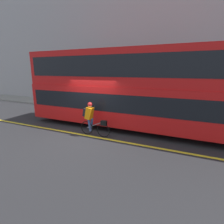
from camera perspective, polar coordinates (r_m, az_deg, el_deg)
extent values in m
plane|color=#232326|center=(8.43, -8.36, -7.20)|extent=(80.00, 80.00, 0.00)
cube|color=yellow|center=(8.32, -8.86, -7.47)|extent=(50.00, 0.14, 0.01)
cube|color=gray|center=(13.27, 4.75, 0.90)|extent=(60.00, 2.43, 0.13)
cube|color=#9E9EA3|center=(14.38, 7.13, 21.45)|extent=(60.00, 0.30, 9.93)
cylinder|color=black|center=(8.86, 30.81, -4.66)|extent=(0.98, 0.30, 0.98)
cylinder|color=black|center=(10.66, -10.95, -0.12)|extent=(0.98, 0.30, 0.98)
cube|color=red|center=(8.94, 8.04, 2.31)|extent=(11.59, 2.46, 1.90)
cube|color=black|center=(8.90, 8.08, 3.75)|extent=(11.13, 2.48, 0.84)
cube|color=red|center=(8.77, 8.44, 14.03)|extent=(11.59, 2.37, 1.73)
cube|color=black|center=(8.77, 8.46, 14.59)|extent=(11.13, 2.39, 0.97)
torus|color=black|center=(7.91, -2.84, -6.03)|extent=(0.64, 0.04, 0.64)
torus|color=black|center=(8.33, -8.21, -5.14)|extent=(0.64, 0.04, 0.64)
cylinder|color=slate|center=(8.05, -5.63, -4.22)|extent=(0.88, 0.03, 0.43)
cylinder|color=slate|center=(8.20, -7.64, -3.71)|extent=(0.03, 0.03, 0.47)
cube|color=black|center=(7.79, -2.68, -3.63)|extent=(0.26, 0.16, 0.22)
cube|color=orange|center=(8.04, -7.39, -0.34)|extent=(0.37, 0.32, 0.58)
cube|color=black|center=(8.14, -8.59, -0.06)|extent=(0.21, 0.26, 0.38)
cylinder|color=#384C7A|center=(8.24, -6.71, -3.95)|extent=(0.21, 0.11, 0.57)
cylinder|color=#384C7A|center=(8.09, -7.36, -4.29)|extent=(0.19, 0.11, 0.57)
sphere|color=tan|center=(7.94, -7.22, 2.12)|extent=(0.19, 0.19, 0.19)
sphere|color=red|center=(7.93, -7.23, 2.43)|extent=(0.21, 0.21, 0.21)
cylinder|color=#262628|center=(14.41, -7.31, 4.00)|extent=(0.48, 0.48, 0.93)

